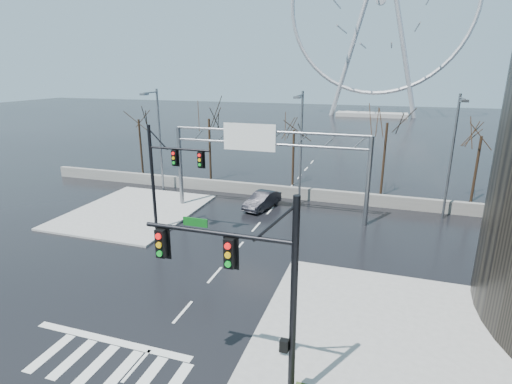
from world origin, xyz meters
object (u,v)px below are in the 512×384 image
at_px(signal_mast_far, 165,170).
at_px(sign_gantry, 263,154).
at_px(car, 262,200).
at_px(signal_mast_near, 255,280).
at_px(ferris_wheel, 380,8).

height_order(signal_mast_far, sign_gantry, signal_mast_far).
bearing_deg(car, signal_mast_near, -59.51).
bearing_deg(car, ferris_wheel, 99.82).
xyz_separation_m(signal_mast_near, sign_gantry, (-5.52, 19.00, 0.31)).
xyz_separation_m(sign_gantry, ferris_wheel, (5.38, 80.04, 20.95)).
xyz_separation_m(signal_mast_near, ferris_wheel, (-0.14, 99.04, 21.26)).
distance_m(sign_gantry, car, 4.71).
distance_m(ferris_wheel, car, 82.83).
bearing_deg(signal_mast_far, signal_mast_near, -49.74).
distance_m(signal_mast_far, sign_gantry, 8.14).
bearing_deg(sign_gantry, ferris_wheel, 86.16).
height_order(signal_mast_near, sign_gantry, signal_mast_near).
bearing_deg(signal_mast_far, car, 56.06).
xyz_separation_m(signal_mast_far, sign_gantry, (5.49, 6.00, 0.35)).
relative_size(signal_mast_near, sign_gantry, 0.49).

